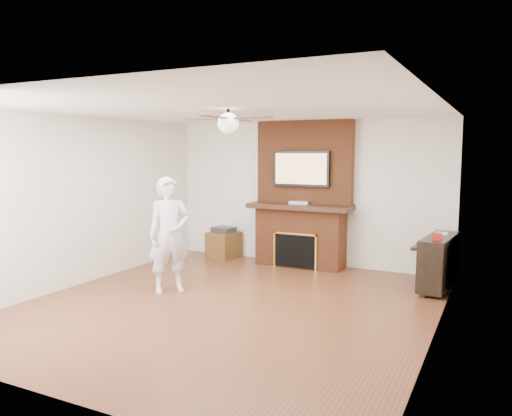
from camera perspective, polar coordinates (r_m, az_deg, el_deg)
The scene contains 12 objects.
room_shell at distance 6.30m, azimuth -3.13°, elevation -0.12°, with size 5.36×5.86×2.86m.
fireplace at distance 8.62m, azimuth 5.26°, elevation -0.05°, with size 1.78×0.64×2.50m.
tv at distance 8.53m, azimuth 5.20°, elevation 4.50°, with size 1.00×0.08×0.60m.
ceiling_fan at distance 6.27m, azimuth -3.19°, elevation 9.75°, with size 1.21×1.21×0.31m.
person at distance 7.08m, azimuth -9.87°, elevation -3.05°, with size 0.60×0.40×1.62m, color silver.
side_table at distance 9.33m, azimuth -3.71°, elevation -4.07°, with size 0.59×0.59×0.57m.
piano at distance 7.65m, azimuth 20.12°, elevation -5.69°, with size 0.55×1.21×0.86m.
cable_box at distance 8.53m, azimuth 4.92°, elevation 0.61°, with size 0.32×0.18×0.05m, color silver.
candle_orange at distance 8.68m, azimuth 4.00°, elevation -6.30°, with size 0.07×0.07×0.11m, color orange.
candle_green at distance 8.57m, azimuth 4.31°, elevation -6.53°, with size 0.07×0.07×0.09m, color #387930.
candle_cream at distance 8.56m, azimuth 5.91°, elevation -6.47°, with size 0.08×0.08×0.12m, color #FAE8C7.
candle_blue at distance 8.49m, azimuth 6.13°, elevation -6.74°, with size 0.06×0.06×0.07m, color #2D6189.
Camera 1 is at (3.09, -5.44, 1.98)m, focal length 35.00 mm.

